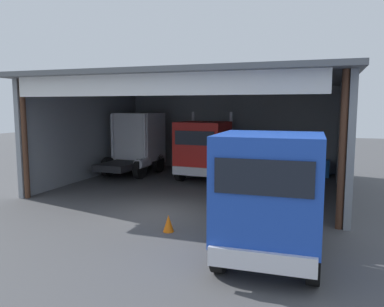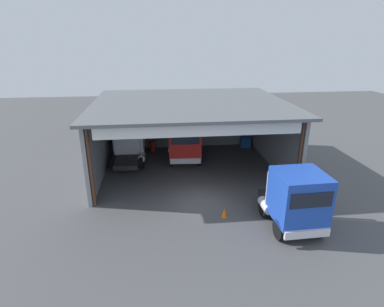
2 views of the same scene
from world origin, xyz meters
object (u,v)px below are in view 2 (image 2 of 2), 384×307
at_px(truck_blue_right_bay, 295,199).
at_px(oil_drum, 153,146).
at_px(tool_cart, 245,142).
at_px(traffic_cone, 224,213).
at_px(truck_white_left_bay, 129,139).
at_px(truck_red_center_right_bay, 185,143).

bearing_deg(truck_blue_right_bay, oil_drum, -62.32).
relative_size(oil_drum, tool_cart, 0.88).
bearing_deg(traffic_cone, tool_cart, 68.99).
bearing_deg(truck_white_left_bay, truck_blue_right_bay, -47.37).
bearing_deg(truck_blue_right_bay, traffic_cone, -26.55).
distance_m(truck_blue_right_bay, traffic_cone, 4.09).
distance_m(truck_red_center_right_bay, oil_drum, 4.41).
bearing_deg(truck_red_center_right_bay, tool_cart, -148.08).
relative_size(truck_white_left_bay, oil_drum, 5.66).
height_order(oil_drum, traffic_cone, oil_drum).
height_order(truck_white_left_bay, truck_red_center_right_bay, truck_red_center_right_bay).
distance_m(truck_red_center_right_bay, tool_cart, 7.03).
bearing_deg(truck_blue_right_bay, truck_red_center_right_bay, -66.00).
xyz_separation_m(truck_blue_right_bay, tool_cart, (1.16, 13.55, -1.32)).
height_order(tool_cart, traffic_cone, tool_cart).
xyz_separation_m(truck_red_center_right_bay, oil_drum, (-2.67, 3.26, -1.30)).
relative_size(truck_white_left_bay, tool_cart, 5.01).
bearing_deg(truck_blue_right_bay, truck_white_left_bay, -51.28).
height_order(truck_blue_right_bay, tool_cart, truck_blue_right_bay).
xyz_separation_m(truck_red_center_right_bay, traffic_cone, (1.52, -8.71, -1.46)).
height_order(truck_white_left_bay, traffic_cone, truck_white_left_bay).
xyz_separation_m(truck_blue_right_bay, oil_drum, (-7.63, 13.56, -1.38)).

